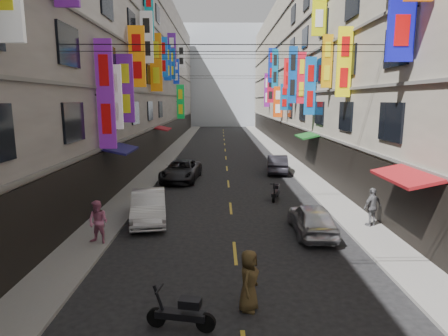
{
  "coord_description": "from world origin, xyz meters",
  "views": [
    {
      "loc": [
        -0.55,
        4.54,
        5.73
      ],
      "look_at": [
        -0.47,
        13.05,
        4.19
      ],
      "focal_mm": 30.0,
      "sensor_mm": 36.0,
      "label": 1
    }
  ],
  "objects_px": {
    "pedestrian_rfar": "(372,207)",
    "pedestrian_crossing": "(249,280)",
    "car_left_far": "(181,171)",
    "pedestrian_lfar": "(98,222)",
    "car_left_mid": "(149,206)",
    "car_right_far": "(277,164)",
    "scooter_crossing": "(182,313)",
    "car_right_mid": "(312,219)",
    "scooter_far_right": "(276,192)"
  },
  "relations": [
    {
      "from": "scooter_far_right",
      "to": "pedestrian_rfar",
      "type": "xyz_separation_m",
      "value": [
        3.61,
        -5.04,
        0.56
      ]
    },
    {
      "from": "car_left_mid",
      "to": "car_right_mid",
      "type": "distance_m",
      "value": 7.63
    },
    {
      "from": "car_right_far",
      "to": "car_left_far",
      "type": "bearing_deg",
      "value": 28.17
    },
    {
      "from": "scooter_far_right",
      "to": "pedestrian_lfar",
      "type": "bearing_deg",
      "value": 58.13
    },
    {
      "from": "car_left_mid",
      "to": "car_right_mid",
      "type": "relative_size",
      "value": 1.12
    },
    {
      "from": "car_right_mid",
      "to": "scooter_far_right",
      "type": "bearing_deg",
      "value": -82.07
    },
    {
      "from": "car_left_far",
      "to": "pedestrian_lfar",
      "type": "bearing_deg",
      "value": -94.02
    },
    {
      "from": "car_right_mid",
      "to": "car_right_far",
      "type": "xyz_separation_m",
      "value": [
        0.59,
        14.02,
        0.05
      ]
    },
    {
      "from": "car_left_far",
      "to": "car_right_far",
      "type": "bearing_deg",
      "value": 26.81
    },
    {
      "from": "car_right_mid",
      "to": "pedestrian_crossing",
      "type": "bearing_deg",
      "value": 62.63
    },
    {
      "from": "car_right_far",
      "to": "pedestrian_lfar",
      "type": "xyz_separation_m",
      "value": [
        -9.4,
        -15.3,
        0.26
      ]
    },
    {
      "from": "pedestrian_rfar",
      "to": "scooter_crossing",
      "type": "bearing_deg",
      "value": 15.78
    },
    {
      "from": "car_right_far",
      "to": "pedestrian_crossing",
      "type": "bearing_deg",
      "value": 85.85
    },
    {
      "from": "car_left_mid",
      "to": "car_right_far",
      "type": "distance_m",
      "value": 14.59
    },
    {
      "from": "car_left_mid",
      "to": "pedestrian_lfar",
      "type": "relative_size",
      "value": 2.58
    },
    {
      "from": "scooter_crossing",
      "to": "car_left_mid",
      "type": "bearing_deg",
      "value": 26.85
    },
    {
      "from": "car_left_mid",
      "to": "car_right_far",
      "type": "xyz_separation_m",
      "value": [
        8.0,
        12.2,
        -0.01
      ]
    },
    {
      "from": "scooter_far_right",
      "to": "car_right_mid",
      "type": "relative_size",
      "value": 0.44
    },
    {
      "from": "car_left_far",
      "to": "car_right_far",
      "type": "relative_size",
      "value": 1.19
    },
    {
      "from": "pedestrian_rfar",
      "to": "car_right_mid",
      "type": "bearing_deg",
      "value": -14.67
    },
    {
      "from": "car_right_mid",
      "to": "car_right_far",
      "type": "distance_m",
      "value": 14.03
    },
    {
      "from": "scooter_far_right",
      "to": "car_left_far",
      "type": "bearing_deg",
      "value": -24.12
    },
    {
      "from": "scooter_crossing",
      "to": "car_right_far",
      "type": "bearing_deg",
      "value": -3.83
    },
    {
      "from": "scooter_crossing",
      "to": "car_right_mid",
      "type": "distance_m",
      "value": 8.47
    },
    {
      "from": "pedestrian_lfar",
      "to": "car_left_far",
      "type": "bearing_deg",
      "value": 97.54
    },
    {
      "from": "pedestrian_lfar",
      "to": "scooter_far_right",
      "type": "bearing_deg",
      "value": 57.69
    },
    {
      "from": "pedestrian_rfar",
      "to": "pedestrian_crossing",
      "type": "distance_m",
      "value": 9.03
    },
    {
      "from": "car_left_far",
      "to": "pedestrian_lfar",
      "type": "xyz_separation_m",
      "value": [
        -2.0,
        -12.36,
        0.26
      ]
    },
    {
      "from": "car_left_mid",
      "to": "car_right_far",
      "type": "bearing_deg",
      "value": 46.97
    },
    {
      "from": "scooter_crossing",
      "to": "car_left_far",
      "type": "bearing_deg",
      "value": 16.94
    },
    {
      "from": "scooter_far_right",
      "to": "car_left_far",
      "type": "height_order",
      "value": "car_left_far"
    },
    {
      "from": "pedestrian_lfar",
      "to": "pedestrian_rfar",
      "type": "bearing_deg",
      "value": 26.32
    },
    {
      "from": "car_left_far",
      "to": "pedestrian_rfar",
      "type": "relative_size",
      "value": 2.97
    },
    {
      "from": "car_left_mid",
      "to": "pedestrian_crossing",
      "type": "relative_size",
      "value": 2.58
    },
    {
      "from": "scooter_far_right",
      "to": "car_right_far",
      "type": "relative_size",
      "value": 0.4
    },
    {
      "from": "car_right_far",
      "to": "pedestrian_lfar",
      "type": "height_order",
      "value": "pedestrian_lfar"
    },
    {
      "from": "pedestrian_lfar",
      "to": "pedestrian_crossing",
      "type": "distance_m",
      "value": 7.33
    },
    {
      "from": "pedestrian_rfar",
      "to": "car_right_far",
      "type": "bearing_deg",
      "value": -108.49
    },
    {
      "from": "car_left_far",
      "to": "car_right_mid",
      "type": "xyz_separation_m",
      "value": [
        6.81,
        -11.08,
        -0.05
      ]
    },
    {
      "from": "scooter_far_right",
      "to": "pedestrian_crossing",
      "type": "xyz_separation_m",
      "value": [
        -2.46,
        -11.72,
        0.42
      ]
    },
    {
      "from": "car_left_mid",
      "to": "car_right_mid",
      "type": "xyz_separation_m",
      "value": [
        7.41,
        -1.82,
        -0.06
      ]
    },
    {
      "from": "car_left_far",
      "to": "pedestrian_rfar",
      "type": "height_order",
      "value": "pedestrian_rfar"
    },
    {
      "from": "car_left_far",
      "to": "car_right_far",
      "type": "distance_m",
      "value": 7.96
    },
    {
      "from": "pedestrian_crossing",
      "to": "pedestrian_lfar",
      "type": "bearing_deg",
      "value": 70.86
    },
    {
      "from": "car_left_far",
      "to": "car_left_mid",
      "type": "bearing_deg",
      "value": -88.54
    },
    {
      "from": "car_right_far",
      "to": "scooter_crossing",
      "type": "bearing_deg",
      "value": 81.71
    },
    {
      "from": "scooter_crossing",
      "to": "pedestrian_rfar",
      "type": "relative_size",
      "value": 1.01
    },
    {
      "from": "car_right_far",
      "to": "pedestrian_lfar",
      "type": "relative_size",
      "value": 2.55
    },
    {
      "from": "car_left_far",
      "to": "pedestrian_lfar",
      "type": "relative_size",
      "value": 3.03
    },
    {
      "from": "car_right_mid",
      "to": "pedestrian_rfar",
      "type": "relative_size",
      "value": 2.26
    }
  ]
}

